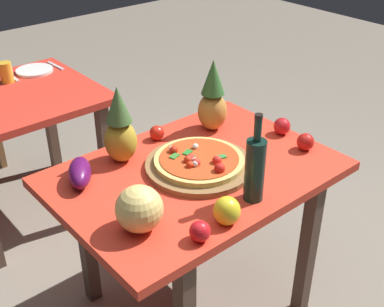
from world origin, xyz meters
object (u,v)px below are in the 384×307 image
(pineapple_left, at_px, (213,99))
(dinner_plate, at_px, (34,70))
(background_table, at_px, (14,115))
(eggplant, at_px, (80,173))
(pineapple_right, at_px, (120,129))
(tomato_near_board, at_px, (157,133))
(pizza_board, at_px, (200,166))
(display_table, at_px, (195,190))
(drinking_glass_juice, at_px, (6,72))
(tomato_beside_pepper, at_px, (200,231))
(tomato_by_bottle, at_px, (282,126))
(tomato_at_corner, at_px, (305,142))
(melon, at_px, (139,209))
(knife_utensil, at_px, (56,66))
(fork_utensil, at_px, (12,77))
(bell_pepper, at_px, (227,211))
(pizza, at_px, (200,161))
(wine_bottle, at_px, (255,168))

(pineapple_left, height_order, dinner_plate, pineapple_left)
(background_table, height_order, eggplant, eggplant)
(pineapple_right, height_order, tomato_near_board, pineapple_right)
(tomato_near_board, bearing_deg, pizza_board, -92.90)
(pizza_board, relative_size, tomato_near_board, 6.64)
(display_table, xyz_separation_m, drinking_glass_juice, (-0.21, 1.42, 0.16))
(tomato_beside_pepper, distance_m, dinner_plate, 1.85)
(pizza_board, bearing_deg, tomato_by_bottle, -1.95)
(background_table, distance_m, tomato_at_corner, 1.62)
(display_table, distance_m, pineapple_left, 0.46)
(tomato_at_corner, bearing_deg, pineapple_right, 146.00)
(melon, bearing_deg, knife_utensil, 72.48)
(pineapple_left, height_order, fork_utensil, pineapple_left)
(pineapple_right, bearing_deg, background_table, 95.40)
(pizza_board, xyz_separation_m, knife_utensil, (0.10, 1.48, -0.01))
(pizza_board, height_order, fork_utensil, pizza_board)
(drinking_glass_juice, xyz_separation_m, dinner_plate, (0.19, 0.05, -0.05))
(display_table, bearing_deg, tomato_by_bottle, -2.33)
(bell_pepper, relative_size, fork_utensil, 0.60)
(display_table, xyz_separation_m, tomato_at_corner, (0.48, -0.19, 0.14))
(tomato_beside_pepper, relative_size, fork_utensil, 0.41)
(display_table, relative_size, tomato_at_corner, 14.96)
(display_table, height_order, knife_utensil, knife_utensil)
(pizza, height_order, tomato_at_corner, pizza)
(dinner_plate, xyz_separation_m, knife_utensil, (0.14, 0.00, -0.00))
(background_table, height_order, melon, melon)
(display_table, xyz_separation_m, pineapple_right, (-0.19, 0.26, 0.26))
(dinner_plate, bearing_deg, pineapple_right, -97.97)
(drinking_glass_juice, bearing_deg, pineapple_left, -66.93)
(pineapple_right, relative_size, knife_utensil, 1.88)
(pizza_board, distance_m, pizza, 0.03)
(pizza_board, relative_size, melon, 2.68)
(knife_utensil, bearing_deg, tomato_at_corner, -80.67)
(pizza, relative_size, wine_bottle, 1.06)
(pizza, height_order, wine_bottle, wine_bottle)
(tomato_beside_pepper, bearing_deg, knife_utensil, 77.59)
(pineapple_right, height_order, fork_utensil, pineapple_right)
(pizza, relative_size, fork_utensil, 2.09)
(background_table, distance_m, tomato_beside_pepper, 1.59)
(bell_pepper, xyz_separation_m, knife_utensil, (0.27, 1.81, -0.04))
(pizza, bearing_deg, background_table, 103.45)
(melon, distance_m, tomato_near_board, 0.65)
(tomato_by_bottle, relative_size, knife_utensil, 0.44)
(wine_bottle, xyz_separation_m, drinking_glass_juice, (-0.24, 1.72, -0.07))
(pineapple_right, relative_size, dinner_plate, 1.54)
(pineapple_left, bearing_deg, dinner_plate, 104.34)
(tomato_near_board, height_order, drinking_glass_juice, drinking_glass_juice)
(display_table, height_order, pizza_board, pizza_board)
(display_table, bearing_deg, eggplant, 151.01)
(eggplant, bearing_deg, wine_bottle, -49.59)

